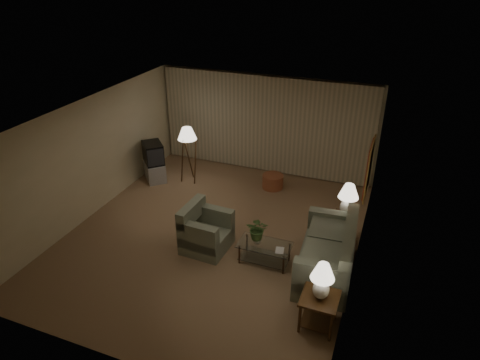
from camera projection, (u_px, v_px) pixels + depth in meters
name	position (u px, v px, depth m)	size (l,w,h in m)	color
ground	(214.00, 234.00, 9.33)	(7.00, 7.00, 0.00)	#8B654C
room_shell	(240.00, 136.00, 9.76)	(6.04, 7.02, 2.72)	beige
sofa	(326.00, 255.00, 8.00)	(2.04, 1.22, 0.85)	gray
armchair	(207.00, 232.00, 8.73)	(1.00, 0.95, 0.77)	gray
side_table_near	(319.00, 306.00, 6.85)	(0.59, 0.59, 0.60)	#3A220F
side_table_far	(345.00, 223.00, 9.00)	(0.47, 0.39, 0.60)	#3A220F
table_lamp_near	(322.00, 278.00, 6.58)	(0.38, 0.38, 0.66)	silver
table_lamp_far	(348.00, 197.00, 8.71)	(0.42, 0.42, 0.72)	silver
coffee_table	(265.00, 250.00, 8.37)	(1.03, 0.56, 0.41)	silver
tv_cabinet	(155.00, 171.00, 11.52)	(0.84, 0.85, 0.50)	#AAAAAD
crt_tv	(153.00, 153.00, 11.27)	(0.78, 0.79, 0.55)	black
floor_lamp	(188.00, 154.00, 11.18)	(0.49, 0.49, 1.52)	#3A220F
ottoman	(273.00, 181.00, 11.13)	(0.54, 0.54, 0.36)	#9D5E35
vase	(257.00, 240.00, 8.32)	(0.13, 0.13, 0.14)	white
flowers	(258.00, 227.00, 8.18)	(0.42, 0.36, 0.46)	#43682E
book	(276.00, 250.00, 8.14)	(0.16, 0.22, 0.02)	olive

